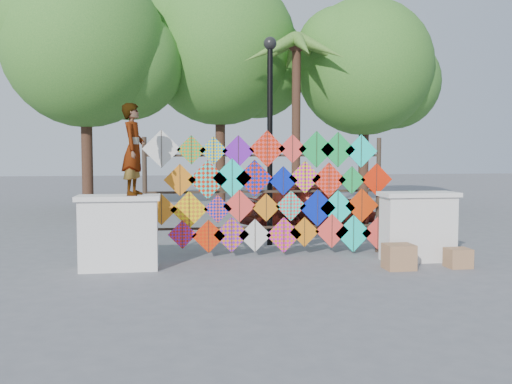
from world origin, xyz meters
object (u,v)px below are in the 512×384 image
(sedan, at_px, (309,205))
(lamppost, at_px, (270,121))
(kite_rack, at_px, (272,193))
(vendor_woman, at_px, (134,149))

(sedan, distance_m, lamppost, 3.51)
(kite_rack, distance_m, sedan, 4.10)
(kite_rack, bearing_deg, lamppost, 82.10)
(lamppost, bearing_deg, sedan, 58.88)
(kite_rack, height_order, sedan, kite_rack)
(vendor_woman, xyz_separation_m, lamppost, (2.73, 2.20, 0.63))
(vendor_woman, bearing_deg, kite_rack, -58.40)
(sedan, bearing_deg, vendor_woman, 116.29)
(kite_rack, xyz_separation_m, vendor_woman, (-2.56, -0.92, 0.84))
(kite_rack, relative_size, lamppost, 1.10)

